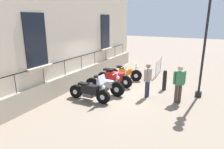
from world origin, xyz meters
The scene contains 11 objects.
ground_plane centered at (0.00, 0.00, 0.00)m, with size 60.00×60.00×0.00m, color gray.
building_facade centered at (-2.21, 0.00, 3.01)m, with size 0.82×12.60×6.27m.
motorcycle_black centered at (-0.23, -1.65, 0.42)m, with size 2.01×0.60×1.24m.
motorcycle_silver centered at (-0.08, -0.61, 0.41)m, with size 2.08×0.57×1.09m.
motorcycle_red centered at (-0.16, 0.60, 0.47)m, with size 2.07×0.70×1.16m.
motorcycle_orange centered at (-0.08, 1.79, 0.40)m, with size 1.97×0.67×1.03m.
lamppost centered at (3.93, 1.03, 3.81)m, with size 0.34×1.04×5.15m.
crowd_barrier centered at (1.35, 3.79, 0.56)m, with size 0.22×1.94×1.05m.
bollard centered at (2.32, 1.23, 0.51)m, with size 0.20×0.20×1.02m.
pedestrian_standing centered at (1.85, -0.09, 0.87)m, with size 0.25×0.53×1.56m.
pedestrian_walking centered at (3.19, -0.10, 0.91)m, with size 0.46×0.38×1.62m.
Camera 1 is at (4.30, -8.31, 3.48)m, focal length 31.74 mm.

